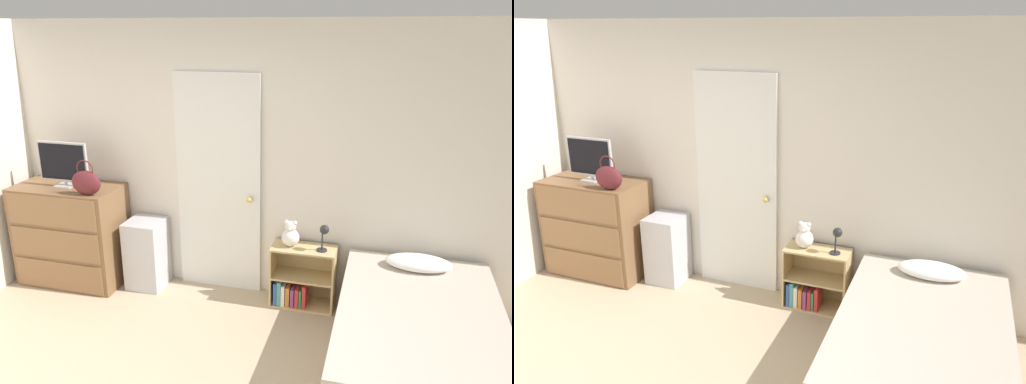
# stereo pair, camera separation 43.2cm
# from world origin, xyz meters

# --- Properties ---
(wall_back) EXTENTS (10.00, 0.06, 2.55)m
(wall_back) POSITION_xyz_m (0.00, 2.19, 1.27)
(wall_back) COLOR silver
(wall_back) RESTS_ON ground_plane
(door_closed) EXTENTS (0.82, 0.09, 2.10)m
(door_closed) POSITION_xyz_m (0.04, 2.14, 1.05)
(door_closed) COLOR white
(door_closed) RESTS_ON ground_plane
(dresser) EXTENTS (1.03, 0.55, 1.00)m
(dresser) POSITION_xyz_m (-1.43, 1.86, 0.50)
(dresser) COLOR brown
(dresser) RESTS_ON ground_plane
(tv) EXTENTS (0.52, 0.16, 0.44)m
(tv) POSITION_xyz_m (-1.43, 1.86, 1.23)
(tv) COLOR #B7B7BC
(tv) RESTS_ON dresser
(handbag) EXTENTS (0.29, 0.12, 0.33)m
(handbag) POSITION_xyz_m (-1.08, 1.69, 1.12)
(handbag) COLOR #591E23
(handbag) RESTS_ON dresser
(storage_bin) EXTENTS (0.35, 0.37, 0.69)m
(storage_bin) POSITION_xyz_m (-0.66, 1.96, 0.34)
(storage_bin) COLOR silver
(storage_bin) RESTS_ON ground_plane
(bookshelf) EXTENTS (0.58, 0.29, 0.58)m
(bookshelf) POSITION_xyz_m (0.86, 1.99, 0.23)
(bookshelf) COLOR tan
(bookshelf) RESTS_ON ground_plane
(teddy_bear) EXTENTS (0.16, 0.16, 0.25)m
(teddy_bear) POSITION_xyz_m (0.77, 1.99, 0.69)
(teddy_bear) COLOR silver
(teddy_bear) RESTS_ON bookshelf
(desk_lamp) EXTENTS (0.11, 0.10, 0.25)m
(desk_lamp) POSITION_xyz_m (1.08, 1.95, 0.75)
(desk_lamp) COLOR #262628
(desk_lamp) RESTS_ON bookshelf
(bed) EXTENTS (1.19, 1.89, 0.67)m
(bed) POSITION_xyz_m (1.88, 1.21, 0.28)
(bed) COLOR #996B47
(bed) RESTS_ON ground_plane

